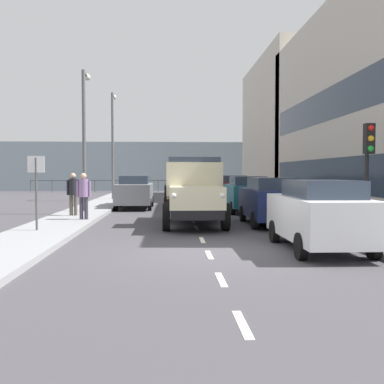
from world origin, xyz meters
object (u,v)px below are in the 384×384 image
at_px(lamp_post_far, 113,136).
at_px(car_red_kerbside_3, 232,189).
at_px(car_grey_oppositeside_0, 135,191).
at_px(lamp_post_promenade, 85,127).
at_px(traffic_light_near, 368,153).
at_px(car_teal_kerbside_2, 247,194).
at_px(pedestrian_by_lamp, 73,190).
at_px(pedestrian_with_bag, 84,192).
at_px(car_white_kerbside_near, 319,214).
at_px(car_navy_kerbside_1, 271,200).
at_px(street_sign, 36,180).
at_px(truck_vintage_cream, 194,193).

bearing_deg(lamp_post_far, car_red_kerbside_3, 152.24).
bearing_deg(lamp_post_far, car_grey_oppositeside_0, 106.31).
bearing_deg(lamp_post_promenade, traffic_light_near, 141.19).
distance_m(car_teal_kerbside_2, pedestrian_by_lamp, 8.06).
bearing_deg(pedestrian_with_bag, lamp_post_far, -87.65).
bearing_deg(car_white_kerbside_near, car_red_kerbside_3, -90.00).
bearing_deg(car_red_kerbside_3, car_teal_kerbside_2, 90.00).
distance_m(car_white_kerbside_near, car_navy_kerbside_1, 5.38).
height_order(car_white_kerbside_near, street_sign, street_sign).
bearing_deg(car_navy_kerbside_1, car_teal_kerbside_2, -90.00).
relative_size(car_navy_kerbside_1, lamp_post_far, 0.58).
relative_size(car_grey_oppositeside_0, traffic_light_near, 1.37).
relative_size(car_navy_kerbside_1, car_red_kerbside_3, 1.01).
height_order(car_red_kerbside_3, pedestrian_by_lamp, pedestrian_by_lamp).
bearing_deg(lamp_post_promenade, street_sign, 88.64).
distance_m(car_teal_kerbside_2, lamp_post_far, 12.32).
bearing_deg(pedestrian_by_lamp, car_white_kerbside_near, 133.84).
relative_size(car_white_kerbside_near, car_navy_kerbside_1, 1.01).
xyz_separation_m(car_red_kerbside_3, pedestrian_with_bag, (6.86, 9.70, 0.27)).
bearing_deg(pedestrian_by_lamp, traffic_light_near, 150.71).
relative_size(car_grey_oppositeside_0, pedestrian_by_lamp, 2.54).
bearing_deg(car_red_kerbside_3, lamp_post_far, -27.76).
height_order(traffic_light_near, lamp_post_promenade, lamp_post_promenade).
bearing_deg(street_sign, car_navy_kerbside_1, -163.44).
height_order(pedestrian_with_bag, lamp_post_far, lamp_post_far).
bearing_deg(car_teal_kerbside_2, car_navy_kerbside_1, 90.00).
distance_m(car_teal_kerbside_2, pedestrian_with_bag, 8.13).
relative_size(truck_vintage_cream, pedestrian_by_lamp, 3.27).
bearing_deg(pedestrian_with_bag, car_red_kerbside_3, -125.26).
xyz_separation_m(traffic_light_near, lamp_post_promenade, (9.76, -7.85, 1.48)).
xyz_separation_m(truck_vintage_cream, car_grey_oppositeside_0, (2.69, -8.08, -0.28)).
bearing_deg(car_navy_kerbside_1, car_white_kerbside_near, 90.00).
distance_m(car_red_kerbside_3, car_grey_oppositeside_0, 6.11).
relative_size(car_white_kerbside_near, car_grey_oppositeside_0, 0.94).
distance_m(car_white_kerbside_near, pedestrian_by_lamp, 10.94).
height_order(car_red_kerbside_3, pedestrian_with_bag, pedestrian_with_bag).
distance_m(pedestrian_with_bag, traffic_light_near, 9.98).
bearing_deg(car_grey_oppositeside_0, pedestrian_by_lamp, 68.79).
distance_m(car_teal_kerbside_2, car_grey_oppositeside_0, 6.08).
relative_size(car_teal_kerbside_2, lamp_post_far, 0.55).
bearing_deg(car_navy_kerbside_1, lamp_post_promenade, -32.85).
xyz_separation_m(traffic_light_near, lamp_post_far, (9.66, -17.49, 1.81)).
bearing_deg(pedestrian_with_bag, lamp_post_promenade, -80.52).
distance_m(car_navy_kerbside_1, car_grey_oppositeside_0, 9.61).
bearing_deg(car_white_kerbside_near, pedestrian_with_bag, -42.44).
xyz_separation_m(lamp_post_promenade, lamp_post_far, (-0.10, -9.64, 0.33)).
bearing_deg(pedestrian_by_lamp, pedestrian_with_bag, 113.92).
xyz_separation_m(pedestrian_with_bag, pedestrian_by_lamp, (0.72, -1.62, -0.00)).
height_order(car_grey_oppositeside_0, pedestrian_with_bag, pedestrian_with_bag).
xyz_separation_m(truck_vintage_cream, car_red_kerbside_3, (-2.80, -10.77, -0.28)).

